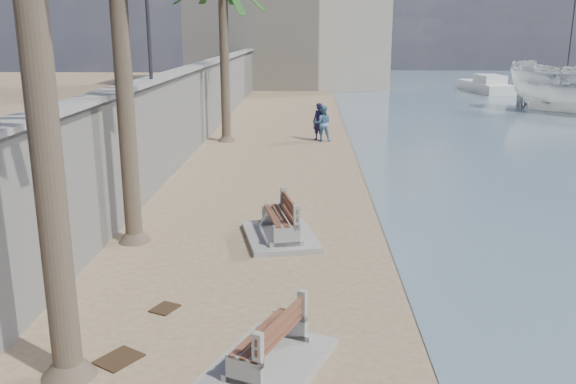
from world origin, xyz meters
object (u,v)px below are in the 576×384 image
object	(u,v)px
yacht_far	(485,87)
bench_far	(280,222)
sailboat_west	(565,87)
person_b	(323,121)
person_a	(319,119)
bench_near	(269,343)

from	to	relation	value
yacht_far	bench_far	bearing A→B (deg)	153.04
sailboat_west	person_b	bearing A→B (deg)	-129.92
person_a	sailboat_west	xyz separation A→B (m)	(22.15, 26.08, -0.70)
bench_far	person_b	world-z (taller)	person_b
bench_far	person_a	bearing A→B (deg)	85.38
person_b	bench_near	bearing A→B (deg)	84.86
bench_near	sailboat_west	distance (m)	52.06
person_a	bench_near	bearing A→B (deg)	-53.38
bench_near	bench_far	distance (m)	6.07
person_a	sailboat_west	size ratio (longest dim) A/B	0.18
bench_near	bench_far	xyz separation A→B (m)	(-0.12, 6.07, 0.05)
person_b	yacht_far	world-z (taller)	person_b
bench_near	sailboat_west	world-z (taller)	sailboat_west
bench_near	bench_far	bearing A→B (deg)	91.11
bench_far	sailboat_west	world-z (taller)	sailboat_west
bench_far	yacht_far	bearing A→B (deg)	67.94
bench_near	person_a	bearing A→B (deg)	87.07
person_b	yacht_far	bearing A→B (deg)	-121.84
person_b	person_a	bearing A→B (deg)	-41.70
bench_far	person_b	xyz separation A→B (m)	(1.36, 14.30, 0.50)
bench_near	yacht_far	world-z (taller)	yacht_far
bench_near	yacht_far	distance (m)	48.17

